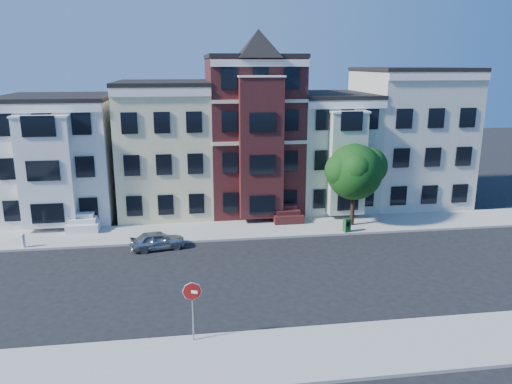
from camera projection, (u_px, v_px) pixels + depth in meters
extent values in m
plane|color=black|center=(287.00, 275.00, 28.26)|extent=(120.00, 120.00, 0.00)
cube|color=#9E9B93|center=(264.00, 229.00, 35.91)|extent=(60.00, 4.00, 0.15)
cube|color=#9E9B93|center=(326.00, 352.00, 20.58)|extent=(60.00, 4.00, 0.15)
cube|color=silver|center=(62.00, 157.00, 38.94)|extent=(8.00, 9.00, 9.00)
cube|color=beige|center=(166.00, 149.00, 39.93)|extent=(7.00, 9.00, 10.00)
cube|color=#3F1616|center=(252.00, 134.00, 40.66)|extent=(7.00, 9.00, 12.00)
cube|color=#A8B89E|center=(328.00, 151.00, 41.94)|extent=(6.00, 9.00, 9.00)
cube|color=beige|center=(408.00, 137.00, 42.67)|extent=(8.00, 9.00, 11.00)
imported|color=#A5A9AE|center=(157.00, 240.00, 32.06)|extent=(3.67, 2.01, 1.18)
cube|color=#18511C|center=(347.00, 225.00, 34.93)|extent=(0.50, 0.47, 0.95)
cylinder|color=silver|center=(23.00, 242.00, 31.98)|extent=(0.27, 0.27, 0.74)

